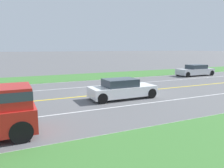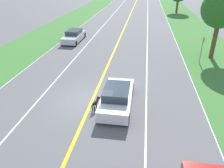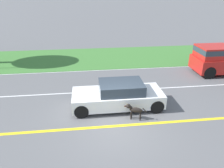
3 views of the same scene
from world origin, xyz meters
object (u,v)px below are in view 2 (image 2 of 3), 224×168
roadside_tree_right_near (221,9)px  street_sign (202,47)px  dog (96,102)px  ego_car (117,97)px  oncoming_car (74,36)px

roadside_tree_right_near → street_sign: (-1.41, -1.64, -3.05)m
dog → ego_car: bearing=44.5°
dog → street_sign: bearing=68.7°
ego_car → street_sign: 10.78m
street_sign → roadside_tree_right_near: bearing=49.3°
dog → street_sign: 11.98m
dog → roadside_tree_right_near: (9.25, 10.64, 4.10)m
ego_car → street_sign: size_ratio=1.85×
dog → roadside_tree_right_near: roadside_tree_right_near is taller
ego_car → roadside_tree_right_near: roadside_tree_right_near is taller
roadside_tree_right_near → oncoming_car: bearing=166.2°
oncoming_car → street_sign: 14.73m
ego_car → dog: size_ratio=4.42×
ego_car → oncoming_car: bearing=117.1°
ego_car → street_sign: bearing=51.9°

